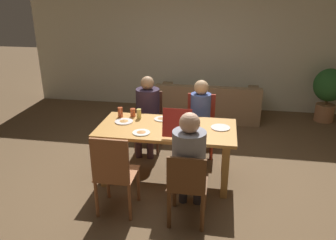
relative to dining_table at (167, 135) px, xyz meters
name	(u,v)px	position (x,y,z in m)	size (l,w,h in m)	color
ground_plane	(167,178)	(0.00, 0.00, -0.64)	(20.00, 20.00, 0.00)	brown
back_wall	(192,44)	(0.00, 3.10, 0.70)	(6.94, 0.12, 2.68)	beige
dining_table	(167,135)	(0.00, 0.00, 0.00)	(1.75, 0.86, 0.75)	#BF823A
chair_0	(149,117)	(-0.43, 0.91, -0.12)	(0.40, 0.39, 0.92)	brown
person_0	(147,108)	(-0.43, 0.78, 0.07)	(0.36, 0.53, 1.19)	#442C37
chair_1	(187,186)	(0.37, -0.88, -0.17)	(0.41, 0.45, 0.86)	brown
person_1	(189,157)	(0.37, -0.75, 0.10)	(0.35, 0.52, 1.25)	#343135
chair_2	(200,122)	(0.37, 0.90, -0.15)	(0.45, 0.42, 0.91)	#A92F1E
person_2	(200,113)	(0.37, 0.74, 0.05)	(0.30, 0.54, 1.17)	#323C36
chair_3	(114,172)	(-0.43, -0.85, -0.10)	(0.43, 0.43, 0.97)	#965934
pizza_box_0	(179,129)	(0.18, -0.16, 0.16)	(0.34, 0.41, 0.36)	red
plate_0	(221,128)	(0.68, 0.08, 0.12)	(0.24, 0.24, 0.01)	white
plate_1	(124,121)	(-0.59, 0.08, 0.12)	(0.24, 0.24, 0.03)	white
plate_2	(162,119)	(-0.11, 0.25, 0.12)	(0.21, 0.21, 0.03)	white
plate_3	(141,132)	(-0.27, -0.25, 0.12)	(0.22, 0.22, 0.03)	white
drinking_glass_0	(120,112)	(-0.69, 0.26, 0.18)	(0.07, 0.07, 0.13)	#BB4F2C
drinking_glass_1	(139,114)	(-0.42, 0.24, 0.18)	(0.06, 0.06, 0.13)	#DCC963
drinking_glass_2	(133,112)	(-0.53, 0.31, 0.16)	(0.07, 0.07, 0.11)	#BC4E2E
drinking_glass_3	(184,118)	(0.19, 0.22, 0.16)	(0.06, 0.06, 0.11)	#B34F33
couch	(208,105)	(0.41, 2.45, -0.38)	(1.97, 0.91, 0.72)	#8D714F
potted_plant	(328,90)	(2.66, 2.61, -0.02)	(0.57, 0.57, 1.03)	#B1784E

